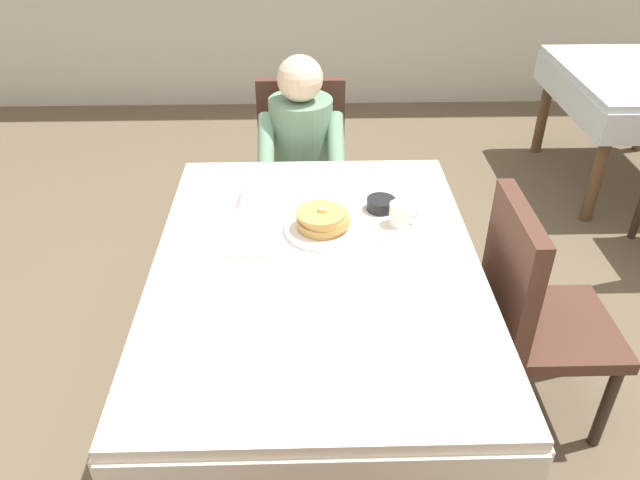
{
  "coord_description": "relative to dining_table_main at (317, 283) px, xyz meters",
  "views": [
    {
      "loc": [
        -0.03,
        -1.69,
        1.96
      ],
      "look_at": [
        0.01,
        0.06,
        0.79
      ],
      "focal_mm": 34.89,
      "sensor_mm": 36.0,
      "label": 1
    }
  ],
  "objects": [
    {
      "name": "knife_right_of_plate",
      "position": [
        0.22,
        0.17,
        0.09
      ],
      "size": [
        0.03,
        0.2,
        0.0
      ],
      "primitive_type": "cube",
      "rotation": [
        0.0,
        0.0,
        1.66
      ],
      "color": "silver",
      "rests_on": "dining_table_main"
    },
    {
      "name": "spoon_near_edge",
      "position": [
        0.04,
        -0.15,
        0.09
      ],
      "size": [
        0.15,
        0.02,
        0.0
      ],
      "primitive_type": "cube",
      "rotation": [
        0.0,
        0.0,
        -0.01
      ],
      "color": "silver",
      "rests_on": "dining_table_main"
    },
    {
      "name": "cup_coffee",
      "position": [
        0.31,
        0.23,
        0.13
      ],
      "size": [
        0.11,
        0.08,
        0.08
      ],
      "color": "white",
      "rests_on": "dining_table_main"
    },
    {
      "name": "breakfast_stack",
      "position": [
        0.03,
        0.19,
        0.14
      ],
      "size": [
        0.2,
        0.2,
        0.08
      ],
      "color": "tan",
      "rests_on": "plate_breakfast"
    },
    {
      "name": "napkin_folded",
      "position": [
        -0.23,
        0.09,
        0.09
      ],
      "size": [
        0.17,
        0.13,
        0.01
      ],
      "primitive_type": "cube",
      "rotation": [
        0.0,
        0.0,
        -0.04
      ],
      "color": "white",
      "rests_on": "dining_table_main"
    },
    {
      "name": "diner_person",
      "position": [
        -0.05,
        1.01,
        0.02
      ],
      "size": [
        0.4,
        0.43,
        1.12
      ],
      "rotation": [
        0.0,
        0.0,
        3.14
      ],
      "color": "gray",
      "rests_on": "ground"
    },
    {
      "name": "syrup_pitcher",
      "position": [
        -0.27,
        0.38,
        0.13
      ],
      "size": [
        0.08,
        0.08,
        0.07
      ],
      "color": "silver",
      "rests_on": "dining_table_main"
    },
    {
      "name": "plate_breakfast",
      "position": [
        0.03,
        0.19,
        0.1
      ],
      "size": [
        0.28,
        0.28,
        0.02
      ],
      "primitive_type": "cylinder",
      "color": "white",
      "rests_on": "dining_table_main"
    },
    {
      "name": "fork_left_of_plate",
      "position": [
        -0.16,
        0.17,
        0.09
      ],
      "size": [
        0.02,
        0.18,
        0.0
      ],
      "primitive_type": "cube",
      "rotation": [
        0.0,
        0.0,
        1.61
      ],
      "color": "silver",
      "rests_on": "dining_table_main"
    },
    {
      "name": "chair_right_side",
      "position": [
        0.77,
        0.0,
        -0.12
      ],
      "size": [
        0.45,
        0.44,
        0.93
      ],
      "rotation": [
        0.0,
        0.0,
        -1.57
      ],
      "color": "#4C2D23",
      "rests_on": "ground"
    },
    {
      "name": "bowl_butter",
      "position": [
        0.25,
        0.34,
        0.11
      ],
      "size": [
        0.11,
        0.11,
        0.04
      ],
      "primitive_type": "cylinder",
      "color": "black",
      "rests_on": "dining_table_main"
    },
    {
      "name": "ground_plane",
      "position": [
        0.0,
        0.0,
        -0.65
      ],
      "size": [
        14.0,
        14.0,
        0.0
      ],
      "primitive_type": "plane",
      "color": "brown"
    },
    {
      "name": "background_table_far",
      "position": [
        2.01,
        1.89,
        -0.03
      ],
      "size": [
        0.92,
        1.12,
        0.74
      ],
      "color": "silver",
      "rests_on": "ground"
    },
    {
      "name": "chair_diner",
      "position": [
        -0.05,
        1.17,
        -0.12
      ],
      "size": [
        0.44,
        0.45,
        0.93
      ],
      "rotation": [
        0.0,
        0.0,
        3.14
      ],
      "color": "#4C2D23",
      "rests_on": "ground"
    },
    {
      "name": "dining_table_main",
      "position": [
        0.0,
        0.0,
        0.0
      ],
      "size": [
        1.12,
        1.52,
        0.74
      ],
      "color": "silver",
      "rests_on": "ground"
    }
  ]
}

